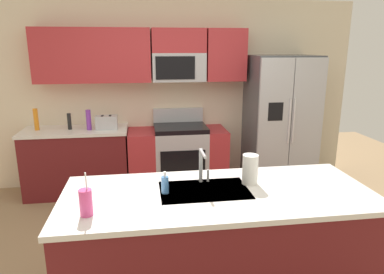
# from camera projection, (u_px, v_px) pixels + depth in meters

# --- Properties ---
(ground_plane) EXTENTS (9.00, 9.00, 0.00)m
(ground_plane) POSITION_uv_depth(u_px,v_px,m) (199.00, 259.00, 3.32)
(ground_plane) COLOR #997A56
(ground_plane) RESTS_ON ground
(kitchen_wall_unit) EXTENTS (5.20, 0.43, 2.60)m
(kitchen_wall_unit) POSITION_uv_depth(u_px,v_px,m) (166.00, 82.00, 4.92)
(kitchen_wall_unit) COLOR beige
(kitchen_wall_unit) RESTS_ON ground
(back_counter) EXTENTS (1.37, 0.63, 0.90)m
(back_counter) POSITION_uv_depth(u_px,v_px,m) (78.00, 161.00, 4.74)
(back_counter) COLOR maroon
(back_counter) RESTS_ON ground
(range_oven) EXTENTS (1.36, 0.61, 1.10)m
(range_oven) POSITION_uv_depth(u_px,v_px,m) (178.00, 157.00, 4.93)
(range_oven) COLOR #B7BABF
(range_oven) RESTS_ON ground
(refrigerator) EXTENTS (0.90, 0.76, 1.85)m
(refrigerator) POSITION_uv_depth(u_px,v_px,m) (280.00, 122.00, 4.95)
(refrigerator) COLOR #4C4F54
(refrigerator) RESTS_ON ground
(island_counter) EXTENTS (2.35, 0.97, 0.90)m
(island_counter) POSITION_uv_depth(u_px,v_px,m) (217.00, 244.00, 2.75)
(island_counter) COLOR maroon
(island_counter) RESTS_ON ground
(toaster) EXTENTS (0.28, 0.16, 0.18)m
(toaster) POSITION_uv_depth(u_px,v_px,m) (107.00, 122.00, 4.61)
(toaster) COLOR #B7BABF
(toaster) RESTS_ON back_counter
(pepper_mill) EXTENTS (0.05, 0.05, 0.21)m
(pepper_mill) POSITION_uv_depth(u_px,v_px,m) (69.00, 121.00, 4.59)
(pepper_mill) COLOR black
(pepper_mill) RESTS_ON back_counter
(bottle_orange) EXTENTS (0.06, 0.06, 0.29)m
(bottle_orange) POSITION_uv_depth(u_px,v_px,m) (36.00, 119.00, 4.54)
(bottle_orange) COLOR orange
(bottle_orange) RESTS_ON back_counter
(bottle_purple) EXTENTS (0.06, 0.06, 0.27)m
(bottle_purple) POSITION_uv_depth(u_px,v_px,m) (89.00, 120.00, 4.56)
(bottle_purple) COLOR purple
(bottle_purple) RESTS_ON back_counter
(sink_faucet) EXTENTS (0.08, 0.21, 0.28)m
(sink_faucet) POSITION_uv_depth(u_px,v_px,m) (202.00, 163.00, 2.76)
(sink_faucet) COLOR #B7BABF
(sink_faucet) RESTS_ON island_counter
(drink_cup_pink) EXTENTS (0.08, 0.08, 0.30)m
(drink_cup_pink) POSITION_uv_depth(u_px,v_px,m) (86.00, 202.00, 2.25)
(drink_cup_pink) COLOR #EA4C93
(drink_cup_pink) RESTS_ON island_counter
(soap_dispenser) EXTENTS (0.06, 0.06, 0.17)m
(soap_dispenser) POSITION_uv_depth(u_px,v_px,m) (165.00, 185.00, 2.60)
(soap_dispenser) COLOR #4C8CD8
(soap_dispenser) RESTS_ON island_counter
(paper_towel_roll) EXTENTS (0.12, 0.12, 0.24)m
(paper_towel_roll) POSITION_uv_depth(u_px,v_px,m) (250.00, 169.00, 2.77)
(paper_towel_roll) COLOR white
(paper_towel_roll) RESTS_ON island_counter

